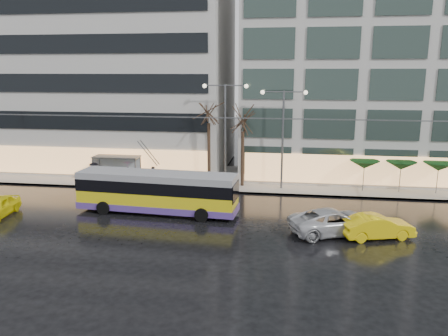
# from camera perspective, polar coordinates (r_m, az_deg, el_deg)

# --- Properties ---
(ground) EXTENTS (140.00, 140.00, 0.00)m
(ground) POSITION_cam_1_polar(r_m,az_deg,el_deg) (29.62, -6.69, -7.85)
(ground) COLOR black
(ground) RESTS_ON ground
(sidewalk) EXTENTS (80.00, 10.00, 0.15)m
(sidewalk) POSITION_cam_1_polar(r_m,az_deg,el_deg) (42.38, 0.77, -1.33)
(sidewalk) COLOR gray
(sidewalk) RESTS_ON ground
(kerb) EXTENTS (80.00, 0.10, 0.15)m
(kerb) POSITION_cam_1_polar(r_m,az_deg,el_deg) (37.64, -0.22, -3.15)
(kerb) COLOR slate
(kerb) RESTS_ON ground
(building_left) EXTENTS (34.00, 14.00, 22.00)m
(building_left) POSITION_cam_1_polar(r_m,az_deg,el_deg) (51.37, -19.27, 12.91)
(building_left) COLOR #BAB8B2
(building_left) RESTS_ON sidewalk
(building_right) EXTENTS (32.00, 14.00, 25.00)m
(building_right) POSITION_cam_1_polar(r_m,az_deg,el_deg) (47.28, 23.30, 14.49)
(building_right) COLOR #BAB8B2
(building_right) RESTS_ON sidewalk
(trolleybus) EXTENTS (11.99, 5.00, 5.50)m
(trolleybus) POSITION_cam_1_polar(r_m,az_deg,el_deg) (32.51, -8.75, -3.28)
(trolleybus) COLOR yellow
(trolleybus) RESTS_ON ground
(catenary) EXTENTS (42.24, 5.12, 7.00)m
(catenary) POSITION_cam_1_polar(r_m,az_deg,el_deg) (35.80, -2.07, 2.88)
(catenary) COLOR #595B60
(catenary) RESTS_ON ground
(bus_shelter) EXTENTS (4.20, 1.60, 2.51)m
(bus_shelter) POSITION_cam_1_polar(r_m,az_deg,el_deg) (41.47, -14.21, 0.63)
(bus_shelter) COLOR #595B60
(bus_shelter) RESTS_ON sidewalk
(street_lamp_near) EXTENTS (3.96, 0.36, 9.03)m
(street_lamp_near) POSITION_cam_1_polar(r_m,az_deg,el_deg) (38.19, 0.16, 6.14)
(street_lamp_near) COLOR #595B60
(street_lamp_near) RESTS_ON sidewalk
(street_lamp_far) EXTENTS (3.96, 0.36, 8.53)m
(street_lamp_far) POSITION_cam_1_polar(r_m,az_deg,el_deg) (37.85, 7.71, 5.55)
(street_lamp_far) COLOR #595B60
(street_lamp_far) RESTS_ON sidewalk
(tree_a) EXTENTS (3.20, 3.20, 8.40)m
(tree_a) POSITION_cam_1_polar(r_m,az_deg,el_deg) (38.52, -2.02, 7.83)
(tree_a) COLOR black
(tree_a) RESTS_ON sidewalk
(tree_b) EXTENTS (3.20, 3.20, 7.70)m
(tree_b) POSITION_cam_1_polar(r_m,az_deg,el_deg) (38.36, 2.48, 6.77)
(tree_b) COLOR black
(tree_b) RESTS_ON sidewalk
(parasol_a) EXTENTS (2.50, 2.50, 2.65)m
(parasol_a) POSITION_cam_1_polar(r_m,az_deg,el_deg) (39.16, 17.87, 0.43)
(parasol_a) COLOR #595B60
(parasol_a) RESTS_ON sidewalk
(parasol_b) EXTENTS (2.50, 2.50, 2.65)m
(parasol_b) POSITION_cam_1_polar(r_m,az_deg,el_deg) (39.78, 22.13, 0.29)
(parasol_b) COLOR #595B60
(parasol_b) RESTS_ON sidewalk
(parasol_c) EXTENTS (2.50, 2.50, 2.65)m
(parasol_c) POSITION_cam_1_polar(r_m,az_deg,el_deg) (40.61, 26.23, 0.15)
(parasol_c) COLOR #595B60
(parasol_c) RESTS_ON sidewalk
(taxi_b) EXTENTS (4.82, 2.83, 1.50)m
(taxi_b) POSITION_cam_1_polar(r_m,az_deg,el_deg) (29.25, 19.37, -7.23)
(taxi_b) COLOR yellow
(taxi_b) RESTS_ON ground
(sedan_silver) EXTENTS (6.32, 4.62, 1.60)m
(sedan_silver) POSITION_cam_1_polar(r_m,az_deg,el_deg) (29.22, 14.11, -6.79)
(sedan_silver) COLOR #BBBCC0
(sedan_silver) RESTS_ON ground
(pedestrian_a) EXTENTS (1.21, 1.23, 2.19)m
(pedestrian_a) POSITION_cam_1_polar(r_m,az_deg,el_deg) (40.30, -12.46, -0.15)
(pedestrian_a) COLOR black
(pedestrian_a) RESTS_ON sidewalk
(pedestrian_b) EXTENTS (0.83, 0.67, 1.62)m
(pedestrian_b) POSITION_cam_1_polar(r_m,az_deg,el_deg) (40.34, -9.27, -0.93)
(pedestrian_b) COLOR black
(pedestrian_b) RESTS_ON sidewalk
(pedestrian_c) EXTENTS (1.15, 0.95, 2.11)m
(pedestrian_c) POSITION_cam_1_polar(r_m,az_deg,el_deg) (41.01, -16.58, -0.64)
(pedestrian_c) COLOR black
(pedestrian_c) RESTS_ON sidewalk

